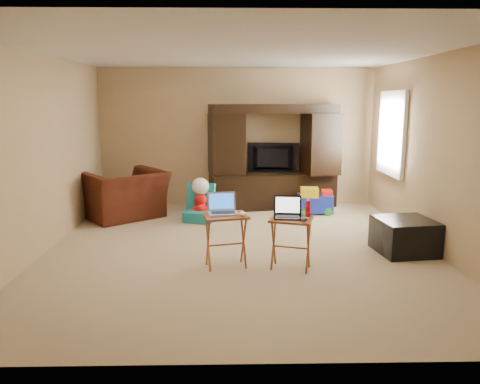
{
  "coord_description": "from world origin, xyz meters",
  "views": [
    {
      "loc": [
        -0.12,
        -5.9,
        1.92
      ],
      "look_at": [
        0.0,
        -0.2,
        0.8
      ],
      "focal_mm": 35.0,
      "sensor_mm": 36.0,
      "label": 1
    }
  ],
  "objects_px": {
    "entertainment_center": "(273,157)",
    "plush_toy": "(201,207)",
    "television": "(273,158)",
    "child_rocker": "(200,203)",
    "recliner": "(124,195)",
    "mouse_right": "(304,219)",
    "tray_table_right": "(291,244)",
    "water_bottle": "(308,209)",
    "ottoman": "(405,236)",
    "tray_table_left": "(226,241)",
    "push_toy": "(315,200)",
    "laptop_left": "(223,204)",
    "laptop_right": "(288,208)",
    "mouse_left": "(242,214)"
  },
  "relations": [
    {
      "from": "entertainment_center",
      "to": "push_toy",
      "type": "xyz_separation_m",
      "value": [
        0.69,
        -0.5,
        -0.7
      ]
    },
    {
      "from": "ottoman",
      "to": "tray_table_left",
      "type": "relative_size",
      "value": 1.08
    },
    {
      "from": "water_bottle",
      "to": "plush_toy",
      "type": "bearing_deg",
      "value": 121.74
    },
    {
      "from": "water_bottle",
      "to": "mouse_left",
      "type": "bearing_deg",
      "value": -175.07
    },
    {
      "from": "recliner",
      "to": "water_bottle",
      "type": "bearing_deg",
      "value": 99.63
    },
    {
      "from": "television",
      "to": "mouse_right",
      "type": "distance_m",
      "value": 3.43
    },
    {
      "from": "entertainment_center",
      "to": "plush_toy",
      "type": "bearing_deg",
      "value": -156.83
    },
    {
      "from": "tray_table_left",
      "to": "television",
      "type": "bearing_deg",
      "value": 62.42
    },
    {
      "from": "plush_toy",
      "to": "tray_table_left",
      "type": "distance_m",
      "value": 2.26
    },
    {
      "from": "television",
      "to": "laptop_right",
      "type": "relative_size",
      "value": 2.99
    },
    {
      "from": "recliner",
      "to": "mouse_right",
      "type": "relative_size",
      "value": 9.86
    },
    {
      "from": "plush_toy",
      "to": "tray_table_left",
      "type": "relative_size",
      "value": 0.69
    },
    {
      "from": "television",
      "to": "mouse_left",
      "type": "height_order",
      "value": "television"
    },
    {
      "from": "television",
      "to": "mouse_right",
      "type": "xyz_separation_m",
      "value": [
        0.04,
        -3.42,
        -0.26
      ]
    },
    {
      "from": "television",
      "to": "water_bottle",
      "type": "distance_m",
      "value": 3.23
    },
    {
      "from": "recliner",
      "to": "ottoman",
      "type": "relative_size",
      "value": 1.78
    },
    {
      "from": "water_bottle",
      "to": "television",
      "type": "bearing_deg",
      "value": 92.04
    },
    {
      "from": "plush_toy",
      "to": "water_bottle",
      "type": "xyz_separation_m",
      "value": [
        1.37,
        -2.22,
        0.48
      ]
    },
    {
      "from": "laptop_right",
      "to": "entertainment_center",
      "type": "bearing_deg",
      "value": 93.53
    },
    {
      "from": "television",
      "to": "water_bottle",
      "type": "relative_size",
      "value": 5.08
    },
    {
      "from": "entertainment_center",
      "to": "water_bottle",
      "type": "relative_size",
      "value": 12.24
    },
    {
      "from": "child_rocker",
      "to": "laptop_right",
      "type": "distance_m",
      "value": 2.51
    },
    {
      "from": "laptop_left",
      "to": "push_toy",
      "type": "bearing_deg",
      "value": 50.24
    },
    {
      "from": "tray_table_right",
      "to": "laptop_left",
      "type": "distance_m",
      "value": 0.9
    },
    {
      "from": "ottoman",
      "to": "mouse_right",
      "type": "bearing_deg",
      "value": -153.98
    },
    {
      "from": "entertainment_center",
      "to": "tray_table_right",
      "type": "bearing_deg",
      "value": -103.87
    },
    {
      "from": "television",
      "to": "plush_toy",
      "type": "height_order",
      "value": "television"
    },
    {
      "from": "tray_table_left",
      "to": "tray_table_right",
      "type": "xyz_separation_m",
      "value": [
        0.75,
        -0.08,
        -0.01
      ]
    },
    {
      "from": "recliner",
      "to": "laptop_right",
      "type": "xyz_separation_m",
      "value": [
        2.4,
        -2.44,
        0.33
      ]
    },
    {
      "from": "television",
      "to": "child_rocker",
      "type": "relative_size",
      "value": 1.54
    },
    {
      "from": "push_toy",
      "to": "ottoman",
      "type": "xyz_separation_m",
      "value": [
        0.76,
        -2.13,
        -0.01
      ]
    },
    {
      "from": "mouse_right",
      "to": "plush_toy",
      "type": "bearing_deg",
      "value": 118.31
    },
    {
      "from": "recliner",
      "to": "plush_toy",
      "type": "distance_m",
      "value": 1.29
    },
    {
      "from": "push_toy",
      "to": "water_bottle",
      "type": "bearing_deg",
      "value": -96.29
    },
    {
      "from": "tray_table_right",
      "to": "mouse_right",
      "type": "distance_m",
      "value": 0.37
    },
    {
      "from": "laptop_left",
      "to": "laptop_right",
      "type": "height_order",
      "value": "laptop_left"
    },
    {
      "from": "entertainment_center",
      "to": "ottoman",
      "type": "relative_size",
      "value": 3.34
    },
    {
      "from": "tray_table_right",
      "to": "plush_toy",
      "type": "bearing_deg",
      "value": 134.85
    },
    {
      "from": "tray_table_left",
      "to": "water_bottle",
      "type": "xyz_separation_m",
      "value": [
        0.95,
        -0.0,
        0.38
      ]
    },
    {
      "from": "mouse_right",
      "to": "laptop_right",
      "type": "bearing_deg",
      "value": 140.53
    },
    {
      "from": "tray_table_left",
      "to": "child_rocker",
      "type": "bearing_deg",
      "value": 88.42
    },
    {
      "from": "child_rocker",
      "to": "water_bottle",
      "type": "xyz_separation_m",
      "value": [
        1.38,
        -2.14,
        0.39
      ]
    },
    {
      "from": "child_rocker",
      "to": "push_toy",
      "type": "relative_size",
      "value": 1.0
    },
    {
      "from": "tray_table_left",
      "to": "tray_table_right",
      "type": "relative_size",
      "value": 1.04
    },
    {
      "from": "entertainment_center",
      "to": "television",
      "type": "bearing_deg",
      "value": 77.66
    },
    {
      "from": "television",
      "to": "mouse_right",
      "type": "relative_size",
      "value": 7.7
    },
    {
      "from": "television",
      "to": "child_rocker",
      "type": "xyz_separation_m",
      "value": [
        -1.26,
        -1.08,
        -0.58
      ]
    },
    {
      "from": "tray_table_right",
      "to": "push_toy",
      "type": "bearing_deg",
      "value": 91.85
    },
    {
      "from": "push_toy",
      "to": "laptop_right",
      "type": "bearing_deg",
      "value": -100.83
    },
    {
      "from": "television",
      "to": "mouse_left",
      "type": "xyz_separation_m",
      "value": [
        -0.64,
        -3.28,
        -0.23
      ]
    }
  ]
}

